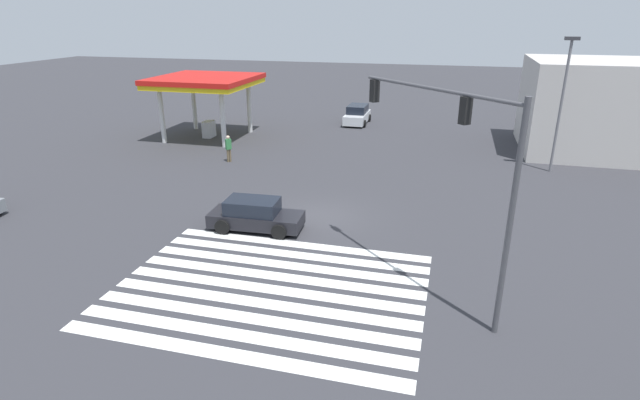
{
  "coord_description": "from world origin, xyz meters",
  "views": [
    {
      "loc": [
        5.82,
        -21.95,
        9.45
      ],
      "look_at": [
        0.0,
        0.0,
        0.86
      ],
      "focal_mm": 28.0,
      "sensor_mm": 36.0,
      "label": 1
    }
  ],
  "objects_px": {
    "car_2": "(357,115)",
    "pedestrian": "(228,147)",
    "street_light_pole_a": "(563,94)",
    "car_1": "(255,215)",
    "traffic_signal_mast": "(463,155)"
  },
  "relations": [
    {
      "from": "pedestrian",
      "to": "street_light_pole_a",
      "type": "bearing_deg",
      "value": 51.51
    },
    {
      "from": "street_light_pole_a",
      "to": "pedestrian",
      "type": "bearing_deg",
      "value": -171.12
    },
    {
      "from": "car_1",
      "to": "pedestrian",
      "type": "height_order",
      "value": "pedestrian"
    },
    {
      "from": "car_2",
      "to": "traffic_signal_mast",
      "type": "bearing_deg",
      "value": 17.06
    },
    {
      "from": "car_2",
      "to": "street_light_pole_a",
      "type": "bearing_deg",
      "value": 52.76
    },
    {
      "from": "car_1",
      "to": "car_2",
      "type": "bearing_deg",
      "value": 86.53
    },
    {
      "from": "traffic_signal_mast",
      "to": "street_light_pole_a",
      "type": "relative_size",
      "value": 0.91
    },
    {
      "from": "street_light_pole_a",
      "to": "car_1",
      "type": "bearing_deg",
      "value": -138.2
    },
    {
      "from": "car_2",
      "to": "pedestrian",
      "type": "xyz_separation_m",
      "value": [
        -5.99,
        -14.26,
        0.23
      ]
    },
    {
      "from": "car_2",
      "to": "pedestrian",
      "type": "height_order",
      "value": "pedestrian"
    },
    {
      "from": "traffic_signal_mast",
      "to": "car_2",
      "type": "height_order",
      "value": "traffic_signal_mast"
    },
    {
      "from": "pedestrian",
      "to": "traffic_signal_mast",
      "type": "bearing_deg",
      "value": -1.04
    },
    {
      "from": "car_1",
      "to": "traffic_signal_mast",
      "type": "bearing_deg",
      "value": -27.85
    },
    {
      "from": "car_1",
      "to": "car_2",
      "type": "distance_m",
      "value": 24.17
    },
    {
      "from": "car_1",
      "to": "pedestrian",
      "type": "relative_size",
      "value": 2.43
    }
  ]
}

